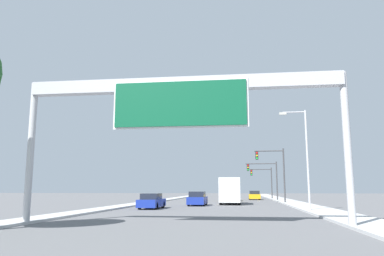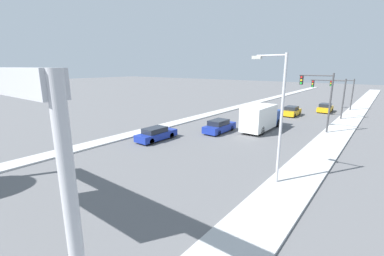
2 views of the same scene
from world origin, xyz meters
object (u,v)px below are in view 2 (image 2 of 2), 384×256
(car_far_left, at_px, (292,111))
(traffic_light_near_intersection, at_px, (321,94))
(traffic_light_mid_block, at_px, (332,91))
(street_lamp_right, at_px, (278,110))
(traffic_light_far_intersection, at_px, (344,89))
(truck_box_primary, at_px, (261,118))
(car_far_center, at_px, (156,134))
(car_near_right, at_px, (219,126))
(car_mid_center, at_px, (325,108))

(car_far_left, relative_size, traffic_light_near_intersection, 0.61)
(traffic_light_mid_block, bearing_deg, street_lamp_right, -86.99)
(car_far_left, xyz_separation_m, traffic_light_far_intersection, (5.44, 11.17, 3.04))
(car_far_left, bearing_deg, truck_box_primary, -90.00)
(car_far_center, xyz_separation_m, traffic_light_near_intersection, (12.67, 14.15, 3.91))
(car_near_right, xyz_separation_m, traffic_light_far_intersection, (8.94, 27.16, 3.04))
(traffic_light_near_intersection, bearing_deg, car_near_right, -142.01)
(car_near_right, relative_size, car_far_left, 1.14)
(traffic_light_far_intersection, bearing_deg, car_mid_center, -115.18)
(car_far_left, distance_m, traffic_light_far_intersection, 12.79)
(traffic_light_far_intersection, relative_size, street_lamp_right, 0.66)
(car_mid_center, distance_m, traffic_light_mid_block, 6.96)
(traffic_light_mid_block, bearing_deg, truck_box_primary, -111.47)
(traffic_light_far_intersection, height_order, street_lamp_right, street_lamp_right)
(car_far_left, height_order, traffic_light_far_intersection, traffic_light_far_intersection)
(car_far_center, distance_m, traffic_light_mid_block, 27.26)
(car_far_center, height_order, street_lamp_right, street_lamp_right)
(car_near_right, bearing_deg, traffic_light_far_intersection, 71.77)
(traffic_light_mid_block, bearing_deg, car_far_left, -167.33)
(car_near_right, relative_size, car_far_center, 1.00)
(car_far_center, bearing_deg, car_near_right, 63.40)
(traffic_light_mid_block, xyz_separation_m, street_lamp_right, (1.40, -26.62, 0.90))
(car_far_center, xyz_separation_m, street_lamp_right, (13.59, -2.47, 4.29))
(traffic_light_near_intersection, bearing_deg, traffic_light_mid_block, 92.77)
(car_mid_center, bearing_deg, traffic_light_near_intersection, -82.21)
(traffic_light_near_intersection, bearing_deg, car_far_center, -131.84)
(car_mid_center, height_order, traffic_light_mid_block, traffic_light_mid_block)
(truck_box_primary, xyz_separation_m, street_lamp_right, (6.59, -13.43, 3.38))
(car_far_center, bearing_deg, car_mid_center, 70.72)
(car_far_left, relative_size, car_mid_center, 0.97)
(truck_box_primary, bearing_deg, car_near_right, -131.38)
(car_far_left, xyz_separation_m, truck_box_primary, (-0.00, -12.02, 0.85))
(car_far_left, xyz_separation_m, traffic_light_mid_block, (5.19, 1.17, 3.34))
(traffic_light_near_intersection, relative_size, traffic_light_far_intersection, 1.25)
(truck_box_primary, xyz_separation_m, traffic_light_mid_block, (5.19, 13.19, 2.48))
(car_near_right, xyz_separation_m, car_mid_center, (7.00, 23.02, -0.02))
(truck_box_primary, bearing_deg, street_lamp_right, -63.88)
(car_near_right, xyz_separation_m, car_far_center, (-3.50, -6.99, -0.05))
(car_mid_center, distance_m, truck_box_primary, 19.39)
(car_far_left, distance_m, car_mid_center, 7.85)
(car_far_left, relative_size, truck_box_primary, 0.54)
(car_near_right, distance_m, truck_box_primary, 5.36)
(truck_box_primary, bearing_deg, car_mid_center, 79.59)
(car_mid_center, distance_m, traffic_light_far_intersection, 5.50)
(car_mid_center, height_order, traffic_light_near_intersection, traffic_light_near_intersection)
(street_lamp_right, bearing_deg, traffic_light_mid_block, 93.01)
(car_far_center, bearing_deg, truck_box_primary, 57.44)
(car_near_right, relative_size, traffic_light_near_intersection, 0.69)
(car_near_right, relative_size, traffic_light_mid_block, 0.80)
(car_mid_center, height_order, traffic_light_far_intersection, traffic_light_far_intersection)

